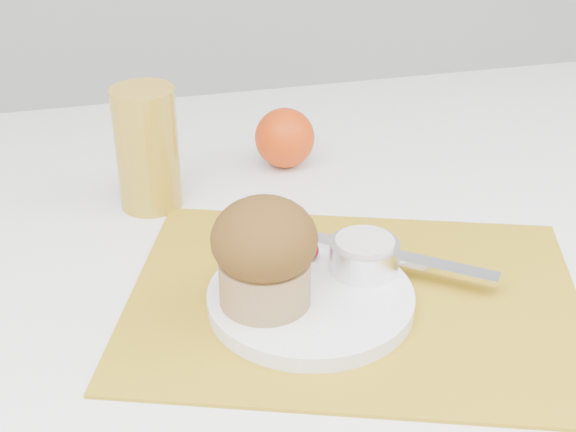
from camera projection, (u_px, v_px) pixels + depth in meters
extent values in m
cube|color=#AE8618|center=(354.00, 299.00, 0.71)|extent=(0.47, 0.41, 0.00)
cylinder|color=white|center=(311.00, 299.00, 0.70)|extent=(0.23, 0.23, 0.01)
cylinder|color=white|center=(364.00, 256.00, 0.72)|extent=(0.07, 0.07, 0.03)
cylinder|color=beige|center=(365.00, 243.00, 0.71)|extent=(0.06, 0.06, 0.01)
ellipsoid|color=#53020A|center=(309.00, 250.00, 0.74)|extent=(0.02, 0.02, 0.02)
ellipsoid|color=#5E0202|center=(352.00, 248.00, 0.74)|extent=(0.02, 0.02, 0.02)
cube|color=silver|center=(380.00, 253.00, 0.75)|extent=(0.18, 0.15, 0.01)
sphere|color=#D23C07|center=(285.00, 138.00, 0.94)|extent=(0.07, 0.07, 0.07)
cylinder|color=gold|center=(147.00, 149.00, 0.84)|extent=(0.07, 0.07, 0.13)
cylinder|color=#A78251|center=(265.00, 280.00, 0.67)|extent=(0.10, 0.10, 0.04)
ellipsoid|color=#341E09|center=(264.00, 239.00, 0.65)|extent=(0.09, 0.09, 0.07)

